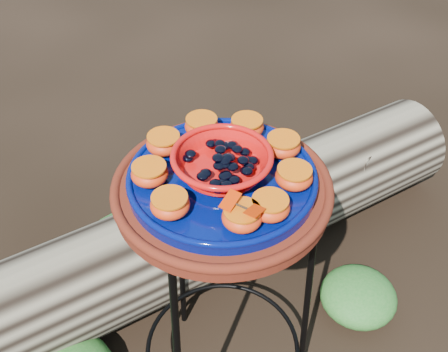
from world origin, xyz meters
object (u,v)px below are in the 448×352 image
cobalt_plate (222,179)px  red_bowl (222,165)px  terracotta_saucer (222,191)px  plant_stand (222,301)px  driftwood_log (226,222)px

cobalt_plate → red_bowl: (0.00, 0.00, 0.04)m
terracotta_saucer → cobalt_plate: 0.03m
plant_stand → cobalt_plate: bearing=0.0°
plant_stand → cobalt_plate: size_ratio=1.90×
terracotta_saucer → cobalt_plate: bearing=0.0°
terracotta_saucer → driftwood_log: terracotta_saucer is taller
cobalt_plate → driftwood_log: 0.74m
terracotta_saucer → plant_stand: bearing=0.0°
red_bowl → driftwood_log: size_ratio=0.11×
terracotta_saucer → cobalt_plate: (0.00, 0.00, 0.03)m
plant_stand → terracotta_saucer: (0.00, 0.00, 0.37)m
red_bowl → terracotta_saucer: bearing=0.0°
plant_stand → red_bowl: size_ratio=3.81×
plant_stand → terracotta_saucer: bearing=0.0°
cobalt_plate → terracotta_saucer: bearing=0.0°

